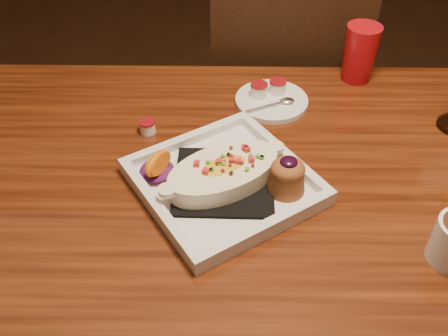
{
  "coord_description": "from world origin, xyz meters",
  "views": [
    {
      "loc": [
        -0.15,
        -0.63,
        1.39
      ],
      "look_at": [
        -0.16,
        0.05,
        0.77
      ],
      "focal_mm": 40.0,
      "sensor_mm": 36.0,
      "label": 1
    }
  ],
  "objects_px": {
    "chair_far": "(279,106)",
    "table": "(307,233)",
    "saucer": "(270,98)",
    "red_tumbler": "(360,53)",
    "plate": "(229,177)"
  },
  "relations": [
    {
      "from": "saucer",
      "to": "table",
      "type": "bearing_deg",
      "value": -78.23
    },
    {
      "from": "table",
      "to": "plate",
      "type": "xyz_separation_m",
      "value": [
        -0.15,
        0.02,
        0.12
      ]
    },
    {
      "from": "saucer",
      "to": "red_tumbler",
      "type": "bearing_deg",
      "value": 26.75
    },
    {
      "from": "table",
      "to": "red_tumbler",
      "type": "relative_size",
      "value": 11.34
    },
    {
      "from": "red_tumbler",
      "to": "saucer",
      "type": "bearing_deg",
      "value": -153.25
    },
    {
      "from": "table",
      "to": "plate",
      "type": "distance_m",
      "value": 0.2
    },
    {
      "from": "chair_far",
      "to": "table",
      "type": "bearing_deg",
      "value": 90.0
    },
    {
      "from": "chair_far",
      "to": "red_tumbler",
      "type": "xyz_separation_m",
      "value": [
        0.15,
        -0.23,
        0.31
      ]
    },
    {
      "from": "table",
      "to": "red_tumbler",
      "type": "bearing_deg",
      "value": 69.95
    },
    {
      "from": "plate",
      "to": "table",
      "type": "bearing_deg",
      "value": -41.75
    },
    {
      "from": "plate",
      "to": "saucer",
      "type": "xyz_separation_m",
      "value": [
        0.09,
        0.27,
        -0.02
      ]
    },
    {
      "from": "table",
      "to": "saucer",
      "type": "xyz_separation_m",
      "value": [
        -0.06,
        0.3,
        0.11
      ]
    },
    {
      "from": "table",
      "to": "red_tumbler",
      "type": "distance_m",
      "value": 0.46
    },
    {
      "from": "table",
      "to": "saucer",
      "type": "bearing_deg",
      "value": 101.77
    },
    {
      "from": "plate",
      "to": "red_tumbler",
      "type": "relative_size",
      "value": 2.99
    }
  ]
}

